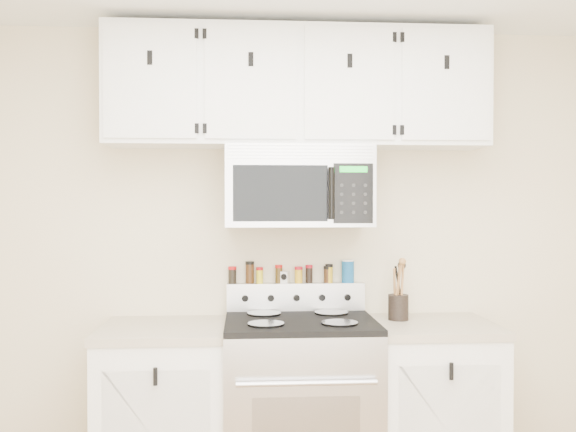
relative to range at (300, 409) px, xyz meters
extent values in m
cube|color=beige|center=(0.00, 0.32, 0.76)|extent=(3.50, 0.01, 2.50)
cube|color=#B7B7BA|center=(0.00, 0.00, -0.03)|extent=(0.76, 0.65, 0.92)
cube|color=black|center=(0.00, 0.00, 0.45)|extent=(0.76, 0.65, 0.03)
cube|color=#B7B7BA|center=(0.00, 0.28, 0.54)|extent=(0.76, 0.08, 0.15)
cylinder|color=black|center=(-0.18, -0.15, 0.47)|extent=(0.18, 0.18, 0.01)
cylinder|color=black|center=(0.18, -0.15, 0.47)|extent=(0.18, 0.18, 0.01)
cylinder|color=black|center=(-0.18, 0.15, 0.47)|extent=(0.18, 0.18, 0.01)
cylinder|color=black|center=(0.18, 0.15, 0.47)|extent=(0.18, 0.18, 0.01)
cube|color=white|center=(-0.69, 0.02, -0.05)|extent=(0.62, 0.60, 0.88)
cube|color=tan|center=(-0.69, 0.02, 0.41)|extent=(0.64, 0.62, 0.04)
cube|color=white|center=(0.69, 0.02, -0.05)|extent=(0.62, 0.60, 0.88)
cube|color=tan|center=(0.69, 0.02, 0.41)|extent=(0.64, 0.62, 0.04)
cube|color=#9E9EA3|center=(0.00, 0.13, 1.14)|extent=(0.76, 0.38, 0.42)
cube|color=#B7B7BA|center=(0.00, -0.06, 1.31)|extent=(0.73, 0.01, 0.08)
cube|color=black|center=(-0.10, -0.07, 1.10)|extent=(0.47, 0.01, 0.28)
cube|color=black|center=(0.26, -0.07, 1.10)|extent=(0.20, 0.01, 0.30)
cylinder|color=black|center=(0.15, -0.10, 1.10)|extent=(0.03, 0.03, 0.26)
cube|color=white|center=(0.00, 0.16, 1.66)|extent=(2.00, 0.33, 0.62)
cube|color=white|center=(-0.75, -0.01, 1.66)|extent=(0.46, 0.01, 0.57)
cube|color=black|center=(-0.75, -0.02, 1.77)|extent=(0.02, 0.01, 0.07)
cube|color=white|center=(-0.25, -0.01, 1.66)|extent=(0.46, 0.01, 0.57)
cube|color=black|center=(-0.25, -0.02, 1.77)|extent=(0.03, 0.01, 0.07)
cube|color=white|center=(0.25, -0.01, 1.66)|extent=(0.46, 0.01, 0.57)
cube|color=black|center=(0.25, -0.02, 1.77)|extent=(0.03, 0.01, 0.07)
cube|color=white|center=(0.75, -0.01, 1.66)|extent=(0.46, 0.01, 0.57)
cube|color=black|center=(0.75, -0.02, 1.77)|extent=(0.02, 0.01, 0.07)
cylinder|color=black|center=(0.53, 0.11, 0.50)|extent=(0.11, 0.11, 0.13)
cylinder|color=olive|center=(0.53, 0.11, 0.60)|extent=(0.01, 0.01, 0.25)
cylinder|color=olive|center=(0.55, 0.10, 0.61)|extent=(0.01, 0.01, 0.27)
cylinder|color=olive|center=(0.52, 0.12, 0.59)|extent=(0.01, 0.01, 0.23)
cylinder|color=black|center=(0.54, 0.12, 0.60)|extent=(0.01, 0.01, 0.24)
cylinder|color=olive|center=(0.52, 0.09, 0.61)|extent=(0.01, 0.01, 0.26)
cube|color=white|center=(-0.07, 0.28, 0.65)|extent=(0.07, 0.06, 0.07)
cylinder|color=#155796|center=(0.29, 0.28, 0.67)|extent=(0.07, 0.07, 0.12)
cylinder|color=white|center=(0.29, 0.28, 0.74)|extent=(0.07, 0.07, 0.01)
cylinder|color=black|center=(-0.35, 0.28, 0.65)|extent=(0.04, 0.04, 0.08)
cylinder|color=#B10D10|center=(-0.35, 0.28, 0.70)|extent=(0.05, 0.05, 0.02)
cylinder|color=#3B220E|center=(-0.25, 0.28, 0.67)|extent=(0.05, 0.05, 0.10)
cylinder|color=black|center=(-0.25, 0.28, 0.73)|extent=(0.05, 0.05, 0.02)
cylinder|color=yellow|center=(-0.20, 0.28, 0.65)|extent=(0.04, 0.04, 0.07)
cylinder|color=#B00D12|center=(-0.20, 0.28, 0.69)|extent=(0.04, 0.04, 0.02)
cylinder|color=#3D2C0E|center=(-0.09, 0.28, 0.66)|extent=(0.04, 0.04, 0.08)
cylinder|color=#B4110D|center=(-0.09, 0.28, 0.71)|extent=(0.04, 0.04, 0.02)
cylinder|color=gold|center=(0.02, 0.28, 0.65)|extent=(0.04, 0.04, 0.07)
cylinder|color=#AA0D1A|center=(0.02, 0.28, 0.70)|extent=(0.05, 0.05, 0.02)
cylinder|color=black|center=(0.07, 0.28, 0.66)|extent=(0.04, 0.04, 0.08)
cylinder|color=#A30C1B|center=(0.07, 0.28, 0.70)|extent=(0.04, 0.04, 0.02)
cylinder|color=#3A210D|center=(0.18, 0.28, 0.65)|extent=(0.04, 0.04, 0.08)
cylinder|color=black|center=(0.18, 0.28, 0.70)|extent=(0.04, 0.04, 0.02)
cylinder|color=gold|center=(0.19, 0.28, 0.66)|extent=(0.04, 0.04, 0.09)
cylinder|color=black|center=(0.19, 0.28, 0.71)|extent=(0.04, 0.04, 0.02)
camera|label=1|loc=(-0.28, -3.24, 1.05)|focal=40.00mm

